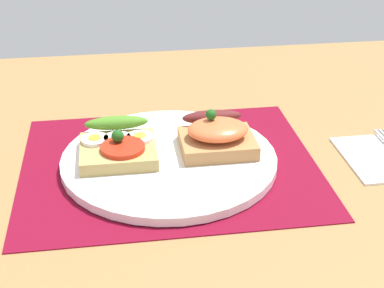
% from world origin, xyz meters
% --- Properties ---
extents(ground_plane, '(1.20, 0.90, 0.03)m').
position_xyz_m(ground_plane, '(0.00, 0.00, -0.02)').
color(ground_plane, '#9B7342').
extents(placemat, '(0.38, 0.31, 0.00)m').
position_xyz_m(placemat, '(0.00, 0.00, 0.00)').
color(placemat, maroon).
rests_on(placemat, ground_plane).
extents(plate, '(0.28, 0.28, 0.01)m').
position_xyz_m(plate, '(0.00, 0.00, 0.01)').
color(plate, white).
rests_on(plate, placemat).
extents(sandwich_egg_tomato, '(0.10, 0.10, 0.04)m').
position_xyz_m(sandwich_egg_tomato, '(-0.06, 0.01, 0.03)').
color(sandwich_egg_tomato, tan).
rests_on(sandwich_egg_tomato, plate).
extents(sandwich_salmon, '(0.10, 0.09, 0.06)m').
position_xyz_m(sandwich_salmon, '(0.06, 0.01, 0.03)').
color(sandwich_salmon, '#B67E49').
rests_on(sandwich_salmon, plate).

